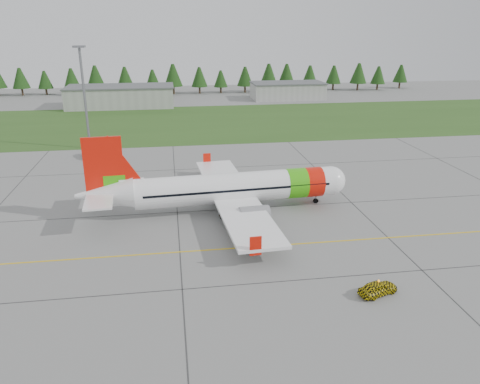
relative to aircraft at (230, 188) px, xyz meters
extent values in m
plane|color=gray|center=(7.68, -19.68, -3.23)|extent=(320.00, 320.00, 0.00)
cylinder|color=white|center=(0.90, 0.06, 0.05)|extent=(27.64, 5.92, 4.11)
sphere|color=white|center=(14.58, 0.97, 0.05)|extent=(4.11, 4.11, 4.11)
cone|color=white|center=(-16.47, -1.09, 0.41)|extent=(7.64, 4.59, 4.11)
cube|color=black|center=(14.90, 0.99, 0.41)|extent=(1.87, 2.85, 0.59)
cylinder|color=#3EBD0E|center=(9.32, 0.62, 0.05)|extent=(3.01, 4.37, 4.19)
cylinder|color=red|center=(11.85, 0.79, 0.05)|extent=(2.59, 4.34, 4.19)
cube|color=white|center=(0.37, 0.02, -1.12)|extent=(8.02, 34.07, 0.38)
cube|color=red|center=(-1.79, 16.69, -0.54)|extent=(1.28, 0.27, 2.11)
cube|color=red|center=(0.43, -16.78, -0.54)|extent=(1.28, 0.27, 2.11)
cylinder|color=gray|center=(1.57, 5.92, -1.70)|extent=(3.94, 2.46, 2.22)
cylinder|color=gray|center=(2.33, -5.66, -1.70)|extent=(3.94, 2.46, 2.22)
cube|color=red|center=(-16.26, -1.08, 3.95)|extent=(4.87, 0.70, 8.02)
cube|color=#3EBD0E|center=(-15.10, -1.00, 1.63)|extent=(2.77, 0.62, 2.53)
cube|color=white|center=(-17.00, -1.13, 0.68)|extent=(4.17, 12.33, 0.23)
cylinder|color=slate|center=(12.48, 0.83, -2.49)|extent=(0.19, 0.19, 1.48)
cylinder|color=black|center=(12.48, 0.83, -2.87)|extent=(0.74, 0.34, 0.72)
cylinder|color=slate|center=(-0.88, 2.90, -2.22)|extent=(0.23, 0.23, 2.00)
cylinder|color=black|center=(-1.30, 2.87, -2.68)|extent=(1.13, 0.55, 1.10)
cylinder|color=slate|center=(-0.49, -2.99, -2.22)|extent=(0.23, 0.23, 2.00)
cylinder|color=black|center=(-0.91, -3.02, -2.68)|extent=(1.13, 0.55, 1.10)
imported|color=yellow|center=(11.08, -23.33, -1.23)|extent=(1.81, 1.96, 3.99)
imported|color=silver|center=(-23.84, 31.27, -0.98)|extent=(1.78, 1.70, 4.49)
cube|color=#30561E|center=(7.68, 62.32, -3.21)|extent=(320.00, 50.00, 0.03)
cube|color=gold|center=(7.68, -11.68, -3.21)|extent=(120.00, 0.25, 0.02)
cube|color=#A8A8A3|center=(-22.32, 90.32, -0.23)|extent=(32.00, 14.00, 6.00)
cube|color=#A8A8A3|center=(32.68, 98.32, -0.63)|extent=(24.00, 12.00, 5.20)
cylinder|color=slate|center=(-24.32, 38.32, 6.77)|extent=(0.50, 0.50, 20.00)
camera|label=1|loc=(-7.69, -59.61, 21.11)|focal=35.00mm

